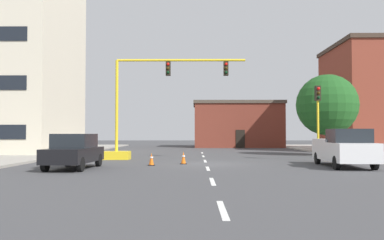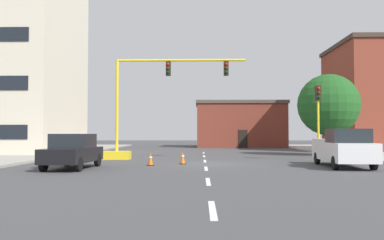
{
  "view_description": "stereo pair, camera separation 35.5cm",
  "coord_description": "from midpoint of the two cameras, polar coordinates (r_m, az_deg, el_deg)",
  "views": [
    {
      "loc": [
        -0.63,
        -23.42,
        1.75
      ],
      "look_at": [
        -0.84,
        3.5,
        2.65
      ],
      "focal_mm": 38.1,
      "sensor_mm": 36.0,
      "label": 1
    },
    {
      "loc": [
        -0.27,
        -23.42,
        1.75
      ],
      "look_at": [
        -0.84,
        3.5,
        2.65
      ],
      "focal_mm": 38.1,
      "sensor_mm": 36.0,
      "label": 2
    }
  ],
  "objects": [
    {
      "name": "ground_plane",
      "position": [
        23.49,
        2.32,
        -6.18
      ],
      "size": [
        160.0,
        160.0,
        0.0
      ],
      "primitive_type": "plane",
      "color": "#424244"
    },
    {
      "name": "sidewalk_left",
      "position": [
        34.01,
        -21.17,
        -4.61
      ],
      "size": [
        6.0,
        56.0,
        0.14
      ],
      "primitive_type": "cube",
      "color": "#9E998E",
      "rests_on": "ground_plane"
    },
    {
      "name": "sidewalk_right",
      "position": [
        34.36,
        24.98,
        -4.54
      ],
      "size": [
        6.0,
        56.0,
        0.14
      ],
      "primitive_type": "cube",
      "color": "#B2ADA3",
      "rests_on": "ground_plane"
    },
    {
      "name": "lane_stripe_seg_0",
      "position": [
        9.59,
        3.98,
        -12.41
      ],
      "size": [
        0.16,
        2.4,
        0.01
      ],
      "primitive_type": "cube",
      "color": "silver",
      "rests_on": "ground_plane"
    },
    {
      "name": "lane_stripe_seg_1",
      "position": [
        15.03,
        2.95,
        -8.59
      ],
      "size": [
        0.16,
        2.4,
        0.01
      ],
      "primitive_type": "cube",
      "color": "silver",
      "rests_on": "ground_plane"
    },
    {
      "name": "lane_stripe_seg_2",
      "position": [
        20.5,
        2.48,
        -6.8
      ],
      "size": [
        0.16,
        2.4,
        0.01
      ],
      "primitive_type": "cube",
      "color": "silver",
      "rests_on": "ground_plane"
    },
    {
      "name": "lane_stripe_seg_3",
      "position": [
        25.98,
        2.21,
        -5.76
      ],
      "size": [
        0.16,
        2.4,
        0.01
      ],
      "primitive_type": "cube",
      "color": "silver",
      "rests_on": "ground_plane"
    },
    {
      "name": "lane_stripe_seg_4",
      "position": [
        31.47,
        2.03,
        -5.09
      ],
      "size": [
        0.16,
        2.4,
        0.01
      ],
      "primitive_type": "cube",
      "color": "silver",
      "rests_on": "ground_plane"
    },
    {
      "name": "lane_stripe_seg_5",
      "position": [
        36.96,
        1.91,
        -4.62
      ],
      "size": [
        0.16,
        2.4,
        0.01
      ],
      "primitive_type": "cube",
      "color": "silver",
      "rests_on": "ground_plane"
    },
    {
      "name": "building_brick_center",
      "position": [
        53.55,
        6.86,
        -0.63
      ],
      "size": [
        11.33,
        8.39,
        5.83
      ],
      "color": "brown",
      "rests_on": "ground_plane"
    },
    {
      "name": "traffic_signal_gantry",
      "position": [
        27.9,
        -7.56,
        -0.81
      ],
      "size": [
        9.65,
        1.2,
        6.83
      ],
      "color": "yellow",
      "rests_on": "ground_plane"
    },
    {
      "name": "traffic_light_pole_right",
      "position": [
        27.1,
        17.61,
        1.94
      ],
      "size": [
        0.32,
        0.47,
        4.8
      ],
      "color": "yellow",
      "rests_on": "ground_plane"
    },
    {
      "name": "tree_right_mid",
      "position": [
        34.01,
        18.86,
        2.03
      ],
      "size": [
        4.85,
        4.85,
        6.45
      ],
      "color": "brown",
      "rests_on": "ground_plane"
    },
    {
      "name": "pickup_truck_white",
      "position": [
        22.85,
        20.82,
        -3.73
      ],
      "size": [
        2.26,
        5.49,
        1.99
      ],
      "color": "white",
      "rests_on": "ground_plane"
    },
    {
      "name": "sedan_black_near_left",
      "position": [
        21.19,
        -15.87,
        -4.17
      ],
      "size": [
        2.0,
        4.56,
        1.74
      ],
      "color": "black",
      "rests_on": "ground_plane"
    },
    {
      "name": "traffic_cone_roadside_a",
      "position": [
        23.45,
        -0.89,
        -5.33
      ],
      "size": [
        0.36,
        0.36,
        0.72
      ],
      "color": "black",
      "rests_on": "ground_plane"
    },
    {
      "name": "traffic_cone_roadside_b",
      "position": [
        22.51,
        -5.39,
        -5.49
      ],
      "size": [
        0.36,
        0.36,
        0.7
      ],
      "color": "black",
      "rests_on": "ground_plane"
    }
  ]
}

